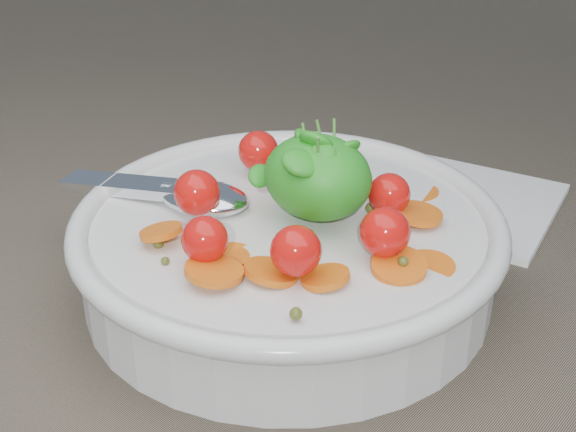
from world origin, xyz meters
The scene contains 3 objects.
ground centered at (0.00, 0.00, 0.00)m, with size 6.00×6.00×0.00m, color #6D614E.
bowl centered at (0.00, 0.01, 0.04)m, with size 0.32×0.30×0.13m.
napkin centered at (0.03, 0.20, 0.00)m, with size 0.17×0.15×0.01m, color white.
Camera 1 is at (0.30, -0.36, 0.32)m, focal length 50.00 mm.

